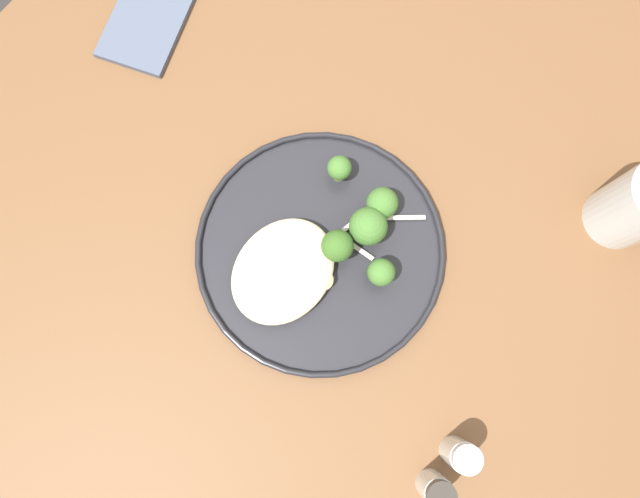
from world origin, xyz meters
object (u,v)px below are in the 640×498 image
broccoli_floret_near_rim (382,203)px  water_glass (636,207)px  seared_scallop_half_hidden (323,280)px  broccoli_floret_left_leaning (381,273)px  dinner_plate (320,251)px  seared_scallop_front_small (268,262)px  broccoli_floret_beside_noodles (339,169)px  pepper_shaker (436,490)px  seared_scallop_left_edge (292,273)px  broccoli_floret_front_edge (337,246)px  seared_scallop_large_seared (268,295)px  folded_napkin (150,15)px  broccoli_floret_rear_charred (368,227)px  salt_shaker (460,455)px

broccoli_floret_near_rim → water_glass: bearing=126.5°
seared_scallop_half_hidden → broccoli_floret_left_leaning: (-0.04, 0.05, 0.02)m
dinner_plate → seared_scallop_front_small: size_ratio=8.06×
broccoli_floret_beside_noodles → pepper_shaker: size_ratio=0.62×
seared_scallop_left_edge → broccoli_floret_front_edge: (-0.05, 0.02, 0.02)m
broccoli_floret_front_edge → broccoli_floret_beside_noodles: bearing=-144.1°
seared_scallop_large_seared → water_glass: 0.42m
seared_scallop_large_seared → folded_napkin: bearing=-118.3°
broccoli_floret_beside_noodles → broccoli_floret_rear_charred: bearing=61.9°
pepper_shaker → broccoli_floret_left_leaning: bearing=-129.0°
seared_scallop_half_hidden → broccoli_floret_beside_noodles: (-0.11, -0.06, 0.01)m
dinner_plate → pepper_shaker: size_ratio=4.33×
seared_scallop_front_small → broccoli_floret_rear_charred: broccoli_floret_rear_charred is taller
broccoli_floret_left_leaning → water_glass: bearing=142.1°
broccoli_floret_left_leaning → pepper_shaker: pepper_shaker is taller
seared_scallop_front_small → broccoli_floret_beside_noodles: bearing=-179.5°
broccoli_floret_beside_noodles → broccoli_floret_left_leaning: 0.13m
water_glass → salt_shaker: bearing=0.3°
folded_napkin → dinner_plate: bearing=73.2°
seared_scallop_large_seared → folded_napkin: 0.39m
broccoli_floret_front_edge → broccoli_floret_beside_noodles: 0.09m
broccoli_floret_near_rim → broccoli_floret_rear_charred: (0.03, 0.00, 0.00)m
broccoli_floret_left_leaning → dinner_plate: bearing=-76.4°
broccoli_floret_beside_noodles → broccoli_floret_left_leaning: broccoli_floret_left_leaning is taller
seared_scallop_large_seared → pepper_shaker: 0.27m
seared_scallop_front_small → broccoli_floret_front_edge: (-0.06, 0.05, 0.02)m
broccoli_floret_beside_noodles → water_glass: (-0.16, 0.29, 0.01)m
seared_scallop_front_small → broccoli_floret_front_edge: bearing=137.6°
seared_scallop_large_seared → broccoli_floret_near_rim: broccoli_floret_near_rim is taller
seared_scallop_front_small → folded_napkin: 0.36m
dinner_plate → pepper_shaker: (0.13, 0.25, 0.02)m
seared_scallop_half_hidden → water_glass: water_glass is taller
broccoli_floret_near_rim → broccoli_floret_left_leaning: bearing=35.7°
seared_scallop_front_small → broccoli_floret_beside_noodles: broccoli_floret_beside_noodles is taller
broccoli_floret_front_edge → seared_scallop_left_edge: bearing=-24.3°
seared_scallop_large_seared → broccoli_floret_beside_noodles: bearing=-171.2°
broccoli_floret_front_edge → water_glass: 0.33m
broccoli_floret_beside_noodles → dinner_plate: bearing=24.2°
broccoli_floret_beside_noodles → salt_shaker: size_ratio=0.62×
seared_scallop_half_hidden → folded_napkin: seared_scallop_half_hidden is taller
dinner_plate → broccoli_floret_front_edge: (-0.01, 0.02, 0.04)m
broccoli_floret_rear_charred → salt_shaker: (0.13, 0.22, -0.01)m
broccoli_floret_near_rim → folded_napkin: bearing=-94.1°
seared_scallop_large_seared → salt_shaker: 0.27m
broccoli_floret_beside_noodles → broccoli_floret_left_leaning: size_ratio=0.87×
dinner_plate → broccoli_floret_rear_charred: bearing=149.4°
seared_scallop_left_edge → broccoli_floret_rear_charred: 0.10m
dinner_plate → seared_scallop_large_seared: (0.08, -0.01, 0.01)m
dinner_plate → broccoli_floret_near_rim: bearing=162.6°
broccoli_floret_near_rim → pepper_shaker: 0.31m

